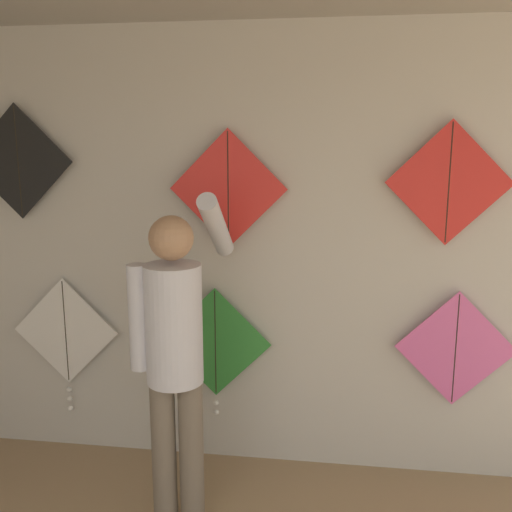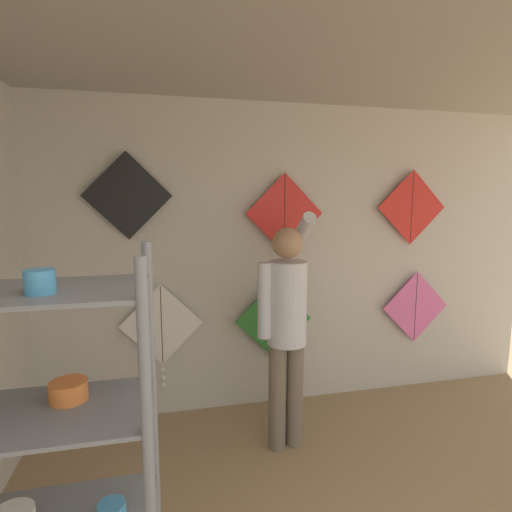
{
  "view_description": "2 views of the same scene",
  "coord_description": "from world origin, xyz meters",
  "px_view_note": "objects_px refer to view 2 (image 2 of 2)",
  "views": [
    {
      "loc": [
        0.6,
        0.23,
        2.12
      ],
      "look_at": [
        0.16,
        3.4,
        1.46
      ],
      "focal_mm": 40.0,
      "sensor_mm": 36.0,
      "label": 1
    },
    {
      "loc": [
        -1.1,
        0.17,
        1.95
      ],
      "look_at": [
        -0.36,
        3.4,
        1.48
      ],
      "focal_mm": 28.0,
      "sensor_mm": 36.0,
      "label": 2
    }
  ],
  "objects_px": {
    "kite_2": "(416,307)",
    "shopkeeper": "(286,318)",
    "kite_1": "(274,322)",
    "kite_5": "(412,207)",
    "kite_4": "(285,213)",
    "kite_0": "(162,328)",
    "kite_3": "(127,196)"
  },
  "relations": [
    {
      "from": "kite_1",
      "to": "kite_2",
      "type": "xyz_separation_m",
      "value": [
        1.49,
        0.0,
        0.05
      ]
    },
    {
      "from": "kite_0",
      "to": "kite_2",
      "type": "height_order",
      "value": "kite_2"
    },
    {
      "from": "kite_1",
      "to": "kite_3",
      "type": "height_order",
      "value": "kite_3"
    },
    {
      "from": "kite_0",
      "to": "kite_1",
      "type": "relative_size",
      "value": 1.08
    },
    {
      "from": "kite_3",
      "to": "kite_4",
      "type": "xyz_separation_m",
      "value": [
        1.35,
        0.0,
        -0.16
      ]
    },
    {
      "from": "kite_2",
      "to": "shopkeeper",
      "type": "bearing_deg",
      "value": -157.8
    },
    {
      "from": "kite_5",
      "to": "kite_1",
      "type": "bearing_deg",
      "value": -179.98
    },
    {
      "from": "shopkeeper",
      "to": "kite_3",
      "type": "distance_m",
      "value": 1.63
    },
    {
      "from": "kite_1",
      "to": "kite_0",
      "type": "bearing_deg",
      "value": -179.99
    },
    {
      "from": "shopkeeper",
      "to": "kite_2",
      "type": "distance_m",
      "value": 1.71
    },
    {
      "from": "kite_0",
      "to": "kite_1",
      "type": "bearing_deg",
      "value": 0.01
    },
    {
      "from": "kite_1",
      "to": "kite_2",
      "type": "relative_size",
      "value": 1.19
    },
    {
      "from": "shopkeeper",
      "to": "kite_1",
      "type": "bearing_deg",
      "value": 75.57
    },
    {
      "from": "kite_0",
      "to": "shopkeeper",
      "type": "bearing_deg",
      "value": -34.24
    },
    {
      "from": "kite_1",
      "to": "kite_2",
      "type": "height_order",
      "value": "kite_2"
    },
    {
      "from": "kite_0",
      "to": "kite_5",
      "type": "xyz_separation_m",
      "value": [
        2.41,
        0.0,
        1.04
      ]
    },
    {
      "from": "kite_1",
      "to": "kite_2",
      "type": "distance_m",
      "value": 1.49
    },
    {
      "from": "shopkeeper",
      "to": "kite_2",
      "type": "bearing_deg",
      "value": 14.86
    },
    {
      "from": "shopkeeper",
      "to": "kite_0",
      "type": "height_order",
      "value": "shopkeeper"
    },
    {
      "from": "kite_1",
      "to": "kite_4",
      "type": "distance_m",
      "value": 1.01
    },
    {
      "from": "shopkeeper",
      "to": "kite_4",
      "type": "height_order",
      "value": "kite_4"
    },
    {
      "from": "kite_1",
      "to": "kite_3",
      "type": "relative_size",
      "value": 1.19
    },
    {
      "from": "kite_5",
      "to": "kite_0",
      "type": "bearing_deg",
      "value": -179.99
    },
    {
      "from": "shopkeeper",
      "to": "kite_5",
      "type": "relative_size",
      "value": 2.56
    },
    {
      "from": "kite_0",
      "to": "kite_2",
      "type": "bearing_deg",
      "value": 0.01
    },
    {
      "from": "kite_0",
      "to": "kite_5",
      "type": "distance_m",
      "value": 2.62
    },
    {
      "from": "shopkeeper",
      "to": "kite_5",
      "type": "distance_m",
      "value": 1.8
    },
    {
      "from": "kite_3",
      "to": "kite_4",
      "type": "bearing_deg",
      "value": 0.0
    },
    {
      "from": "kite_2",
      "to": "kite_3",
      "type": "xyz_separation_m",
      "value": [
        -2.75,
        0.0,
        1.11
      ]
    },
    {
      "from": "kite_4",
      "to": "kite_5",
      "type": "xyz_separation_m",
      "value": [
        1.29,
        0.0,
        0.05
      ]
    },
    {
      "from": "kite_1",
      "to": "kite_4",
      "type": "relative_size",
      "value": 1.19
    },
    {
      "from": "shopkeeper",
      "to": "kite_1",
      "type": "relative_size",
      "value": 2.15
    }
  ]
}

